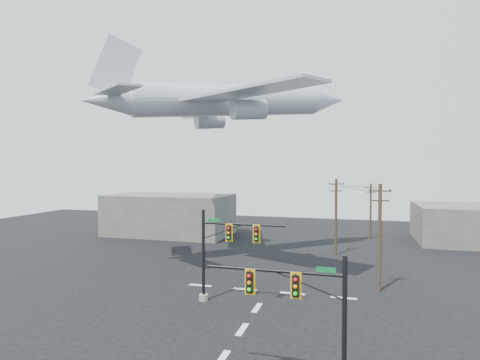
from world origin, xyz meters
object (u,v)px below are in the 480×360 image
(signal_mast_near, at_px, (312,318))
(signal_mast_far, at_px, (220,253))
(utility_pole_c, at_px, (371,210))
(utility_pole_b, at_px, (336,215))
(utility_pole_a, at_px, (380,235))
(airliner, at_px, (230,101))

(signal_mast_near, distance_m, signal_mast_far, 12.95)
(signal_mast_near, relative_size, utility_pole_c, 0.86)
(signal_mast_far, bearing_deg, utility_pole_b, 67.98)
(signal_mast_far, height_order, utility_pole_b, utility_pole_b)
(utility_pole_b, bearing_deg, signal_mast_far, -126.46)
(signal_mast_far, distance_m, utility_pole_a, 13.27)
(utility_pole_a, height_order, utility_pole_b, utility_pole_a)
(utility_pole_b, bearing_deg, airliner, -164.56)
(signal_mast_far, bearing_deg, utility_pole_c, 68.79)
(utility_pole_a, xyz_separation_m, utility_pole_b, (-4.03, 12.82, -0.01))
(signal_mast_near, height_order, utility_pole_a, utility_pole_a)
(signal_mast_far, height_order, utility_pole_a, utility_pole_a)
(signal_mast_near, height_order, signal_mast_far, signal_mast_far)
(utility_pole_c, bearing_deg, utility_pole_b, -112.01)
(airliner, bearing_deg, utility_pole_c, 8.87)
(signal_mast_near, bearing_deg, airliner, 115.67)
(utility_pole_a, distance_m, utility_pole_b, 13.44)
(signal_mast_near, distance_m, utility_pole_a, 16.93)
(signal_mast_far, xyz_separation_m, airliner, (-3.19, 12.74, 13.51))
(utility_pole_b, height_order, utility_pole_c, utility_pole_b)
(airliner, bearing_deg, utility_pole_a, -64.95)
(utility_pole_b, bearing_deg, utility_pole_c, 55.70)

